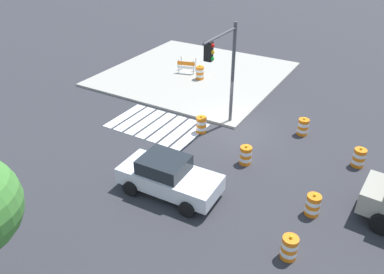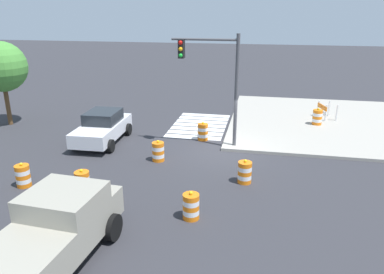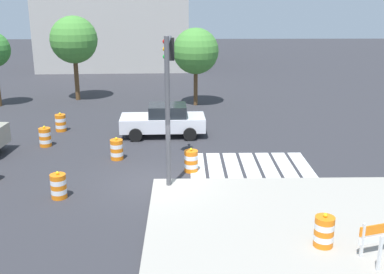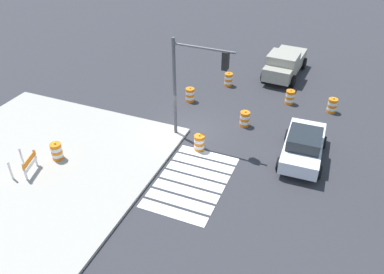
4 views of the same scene
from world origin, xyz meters
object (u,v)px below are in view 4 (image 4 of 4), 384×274
at_px(traffic_barrel_crosswalk_end, 245,119).
at_px(traffic_barrel_far_curb, 199,143).
at_px(construction_barricade, 27,163).
at_px(traffic_barrel_lane_center, 228,80).
at_px(sports_car, 303,146).
at_px(traffic_barrel_median_near, 190,95).
at_px(pickup_truck, 284,64).
at_px(traffic_light_pole, 195,74).
at_px(traffic_barrel_on_sidewalk, 57,151).
at_px(traffic_barrel_median_far, 332,105).
at_px(traffic_barrel_near_corner, 290,97).

relative_size(traffic_barrel_crosswalk_end, traffic_barrel_far_curb, 1.00).
relative_size(traffic_barrel_far_curb, construction_barricade, 0.73).
bearing_deg(traffic_barrel_lane_center, traffic_barrel_crosswalk_end, 28.27).
bearing_deg(construction_barricade, sports_car, 117.99).
xyz_separation_m(traffic_barrel_crosswalk_end, traffic_barrel_far_curb, (3.26, -1.55, 0.00)).
height_order(traffic_barrel_median_near, construction_barricade, construction_barricade).
xyz_separation_m(traffic_barrel_far_curb, traffic_barrel_lane_center, (-7.89, -0.94, 0.00)).
height_order(pickup_truck, traffic_barrel_far_curb, pickup_truck).
xyz_separation_m(traffic_barrel_far_curb, traffic_light_pole, (-0.87, -0.63, 3.46)).
xyz_separation_m(traffic_barrel_median_near, traffic_barrel_lane_center, (-3.10, 1.60, 0.00)).
bearing_deg(sports_car, traffic_barrel_on_sidewalk, -66.60).
height_order(sports_car, pickup_truck, pickup_truck).
height_order(traffic_barrel_far_curb, construction_barricade, construction_barricade).
bearing_deg(sports_car, traffic_barrel_median_far, 170.58).
height_order(traffic_barrel_median_far, traffic_barrel_on_sidewalk, traffic_barrel_on_sidewalk).
distance_m(sports_car, traffic_barrel_median_near, 8.46).
height_order(pickup_truck, traffic_barrel_on_sidewalk, pickup_truck).
bearing_deg(traffic_barrel_median_far, traffic_barrel_median_near, -76.58).
bearing_deg(traffic_barrel_far_curb, pickup_truck, 168.11).
distance_m(pickup_truck, traffic_barrel_far_curb, 11.08).
bearing_deg(traffic_barrel_median_near, pickup_truck, 141.41).
distance_m(traffic_barrel_crosswalk_end, construction_barricade, 11.88).
bearing_deg(traffic_barrel_median_far, traffic_barrel_far_curb, -41.60).
bearing_deg(traffic_barrel_far_curb, traffic_barrel_on_sidewalk, -59.94).
bearing_deg(pickup_truck, traffic_barrel_lane_center, -47.64).
distance_m(sports_car, traffic_barrel_median_far, 5.62).
relative_size(traffic_barrel_near_corner, traffic_barrel_median_far, 1.00).
bearing_deg(traffic_barrel_far_curb, traffic_barrel_lane_center, -173.18).
height_order(sports_car, traffic_barrel_near_corner, sports_car).
xyz_separation_m(traffic_barrel_median_far, traffic_barrel_lane_center, (-1.05, -7.02, 0.00)).
xyz_separation_m(sports_car, construction_barricade, (6.41, -12.05, -0.09)).
bearing_deg(sports_car, traffic_barrel_near_corner, -163.35).
relative_size(sports_car, traffic_light_pole, 0.79).
relative_size(traffic_barrel_median_far, construction_barricade, 0.73).
distance_m(sports_car, traffic_barrel_lane_center, 8.98).
xyz_separation_m(pickup_truck, traffic_barrel_median_near, (6.04, -4.82, -0.52)).
distance_m(sports_car, pickup_truck, 9.95).
height_order(sports_car, traffic_light_pole, traffic_light_pole).
xyz_separation_m(traffic_barrel_far_curb, construction_barricade, (5.10, -6.90, 0.27)).
height_order(sports_car, construction_barricade, sports_car).
relative_size(traffic_barrel_far_curb, traffic_barrel_on_sidewalk, 1.00).
bearing_deg(construction_barricade, traffic_barrel_on_sidewalk, 158.06).
distance_m(sports_car, construction_barricade, 13.65).
xyz_separation_m(sports_car, traffic_light_pole, (0.44, -5.79, 3.10)).
relative_size(traffic_barrel_near_corner, traffic_barrel_on_sidewalk, 1.00).
bearing_deg(traffic_barrel_far_curb, construction_barricade, -53.53).
relative_size(sports_car, traffic_barrel_median_near, 4.27).
distance_m(traffic_barrel_median_near, traffic_barrel_lane_center, 3.49).
height_order(pickup_truck, traffic_barrel_near_corner, pickup_truck).
relative_size(traffic_barrel_crosswalk_end, traffic_barrel_on_sidewalk, 1.00).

